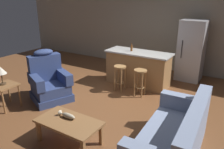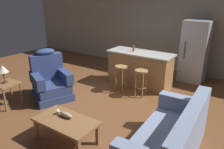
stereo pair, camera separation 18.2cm
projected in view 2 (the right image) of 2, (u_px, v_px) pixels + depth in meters
ground_plane at (113, 103)px, 5.19m from camera, size 12.00×12.00×0.00m
back_wall at (166, 31)px, 7.18m from camera, size 12.00×0.05×2.60m
coffee_table at (66, 123)px, 3.70m from camera, size 1.10×0.60×0.42m
fish_figurine at (64, 114)px, 3.77m from camera, size 0.34×0.10×0.10m
couch at (170, 141)px, 3.29m from camera, size 0.91×1.93×0.94m
recliner_near_lamp at (50, 82)px, 5.32m from camera, size 1.11×1.11×1.20m
end_table at (7, 87)px, 4.90m from camera, size 0.48×0.48×0.56m
table_lamp at (3, 70)px, 4.77m from camera, size 0.24×0.24×0.41m
kitchen_island at (140, 69)px, 6.08m from camera, size 1.80×0.70×0.95m
bar_stool_left at (121, 74)px, 5.70m from camera, size 0.32×0.32×0.68m
bar_stool_right at (141, 78)px, 5.40m from camera, size 0.32×0.32×0.68m
refrigerator at (195, 51)px, 6.28m from camera, size 0.70×0.69×1.76m
bottle_tall_green at (134, 48)px, 5.99m from camera, size 0.06×0.06×0.22m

